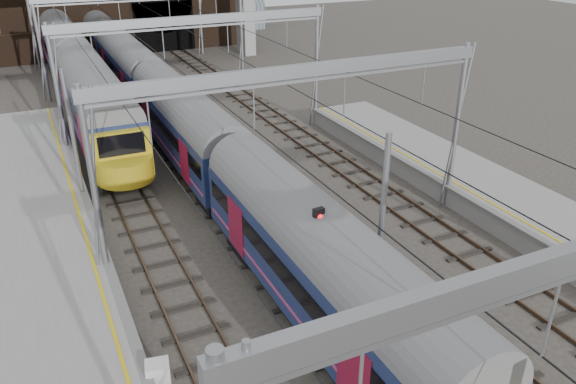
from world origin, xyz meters
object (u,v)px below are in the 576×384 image
train_second (57,34)px  signal_near_left (316,258)px  train_main (153,91)px  relay_cabinet (159,381)px

train_second → signal_near_left: size_ratio=14.37×
train_main → signal_near_left: signal_near_left is taller
signal_near_left → relay_cabinet: signal_near_left is taller
train_main → signal_near_left: size_ratio=12.94×
train_main → train_second: 25.11m
train_second → signal_near_left: (3.64, -48.89, 0.45)m
train_second → relay_cabinet: (-1.80, -49.51, -1.96)m
signal_near_left → train_main: bearing=84.7°
train_second → relay_cabinet: 49.58m
train_second → signal_near_left: train_second is taller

